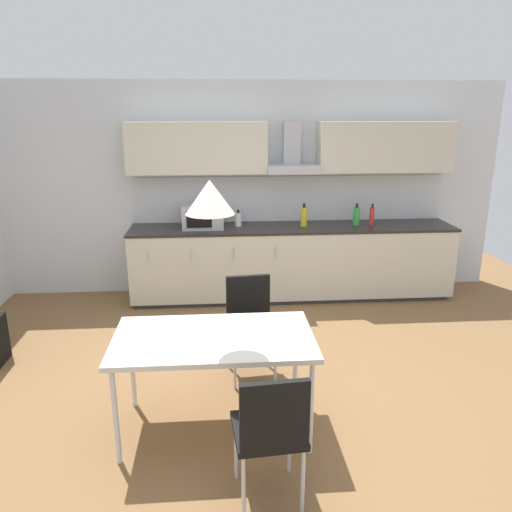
{
  "coord_description": "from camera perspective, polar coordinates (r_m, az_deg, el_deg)",
  "views": [
    {
      "loc": [
        -0.18,
        -3.49,
        2.24
      ],
      "look_at": [
        0.14,
        0.68,
        1.0
      ],
      "focal_mm": 35.0,
      "sensor_mm": 36.0,
      "label": 1
    }
  ],
  "objects": [
    {
      "name": "ground_plane",
      "position": [
        4.16,
        -1.3,
        -16.26
      ],
      "size": [
        8.3,
        7.84,
        0.02
      ],
      "primitive_type": "cube",
      "color": "brown"
    },
    {
      "name": "wall_back",
      "position": [
        6.23,
        -2.77,
        7.64
      ],
      "size": [
        6.64,
        0.1,
        2.57
      ],
      "primitive_type": "cube",
      "color": "silver",
      "rests_on": "ground_plane"
    },
    {
      "name": "kitchen_counter",
      "position": [
        6.12,
        4.14,
        -0.6
      ],
      "size": [
        3.87,
        0.68,
        0.89
      ],
      "color": "#333333",
      "rests_on": "ground_plane"
    },
    {
      "name": "backsplash_tile",
      "position": [
        6.25,
        3.85,
        6.56
      ],
      "size": [
        3.85,
        0.02,
        0.56
      ],
      "primitive_type": "cube",
      "color": "silver",
      "rests_on": "kitchen_counter"
    },
    {
      "name": "upper_wall_cabinets",
      "position": [
        6.02,
        4.18,
        12.22
      ],
      "size": [
        3.85,
        0.4,
        0.59
      ],
      "color": "beige"
    },
    {
      "name": "microwave",
      "position": [
        5.91,
        -6.08,
        4.55
      ],
      "size": [
        0.48,
        0.35,
        0.28
      ],
      "color": "#ADADB2",
      "rests_on": "kitchen_counter"
    },
    {
      "name": "bottle_green",
      "position": [
        6.15,
        11.4,
        4.52
      ],
      "size": [
        0.08,
        0.08,
        0.26
      ],
      "color": "green",
      "rests_on": "kitchen_counter"
    },
    {
      "name": "bottle_red",
      "position": [
        6.19,
        13.1,
        4.48
      ],
      "size": [
        0.06,
        0.06,
        0.26
      ],
      "color": "red",
      "rests_on": "kitchen_counter"
    },
    {
      "name": "bottle_white",
      "position": [
        5.98,
        -2.04,
        4.22
      ],
      "size": [
        0.08,
        0.08,
        0.2
      ],
      "color": "white",
      "rests_on": "kitchen_counter"
    },
    {
      "name": "bottle_yellow",
      "position": [
        5.99,
        5.49,
        4.51
      ],
      "size": [
        0.08,
        0.08,
        0.27
      ],
      "color": "yellow",
      "rests_on": "kitchen_counter"
    },
    {
      "name": "dining_table",
      "position": [
        3.53,
        -4.86,
        -9.85
      ],
      "size": [
        1.39,
        0.78,
        0.73
      ],
      "color": "silver",
      "rests_on": "ground_plane"
    },
    {
      "name": "chair_far_right",
      "position": [
        4.3,
        -0.69,
        -6.94
      ],
      "size": [
        0.44,
        0.44,
        0.87
      ],
      "color": "black",
      "rests_on": "ground_plane"
    },
    {
      "name": "chair_near_right",
      "position": [
        2.95,
        1.72,
        -18.89
      ],
      "size": [
        0.43,
        0.43,
        0.87
      ],
      "color": "black",
      "rests_on": "ground_plane"
    },
    {
      "name": "pendant_lamp",
      "position": [
        3.21,
        -5.3,
        6.73
      ],
      "size": [
        0.32,
        0.32,
        0.22
      ],
      "primitive_type": "cone",
      "color": "silver"
    }
  ]
}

